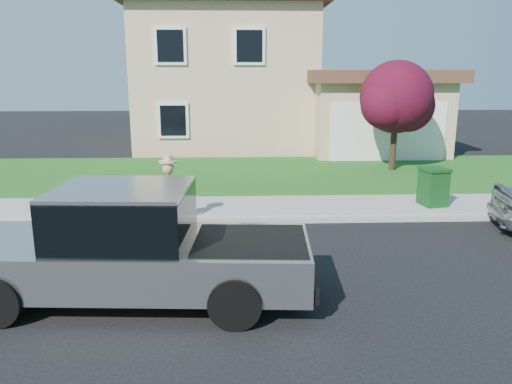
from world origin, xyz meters
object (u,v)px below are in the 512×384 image
woman (169,194)px  trash_bin (433,186)px  pickup_truck (133,248)px  ornamental_tree (397,100)px

woman → trash_bin: 6.80m
pickup_truck → woman: 3.80m
pickup_truck → woman: pickup_truck is taller
woman → ornamental_tree: 9.85m
woman → ornamental_tree: bearing=-121.9°
woman → trash_bin: woman is taller
pickup_truck → woman: size_ratio=3.33×
pickup_truck → trash_bin: bearing=40.2°
woman → trash_bin: size_ratio=1.72×
pickup_truck → ornamental_tree: ornamental_tree is taller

